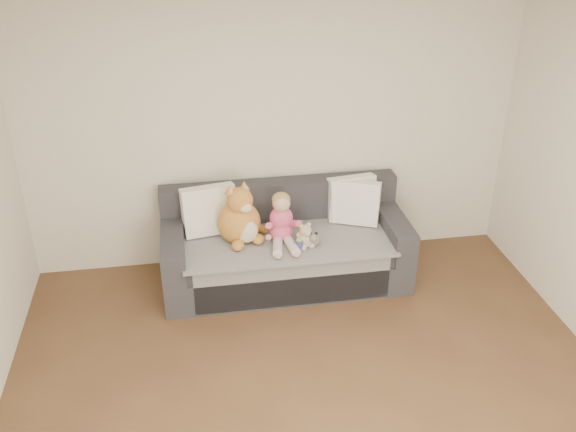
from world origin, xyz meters
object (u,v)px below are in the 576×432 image
Objects in this scene: plush_cat at (240,219)px; teddy_bear at (305,238)px; sofa at (285,249)px; toddler at (282,222)px; sippy_cup at (299,244)px.

plush_cat is 0.59m from teddy_bear.
toddler is at bearing -108.38° from sofa.
sofa is 0.39m from sippy_cup.
sippy_cup is (0.12, -0.18, -0.13)m from toddler.
toddler is 0.25m from teddy_bear.
teddy_bear reaches higher than sippy_cup.
toddler is 3.74× the size of sippy_cup.
sofa reaches higher than sippy_cup.
toddler is at bearing -35.12° from plush_cat.
toddler is at bearing 122.99° from teddy_bear.
plush_cat reaches higher than teddy_bear.
toddler is 0.80× the size of plush_cat.
plush_cat is at bearing 152.40° from sippy_cup.
sippy_cup is at bearing -51.02° from plush_cat.
teddy_bear is (0.18, -0.14, -0.10)m from toddler.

